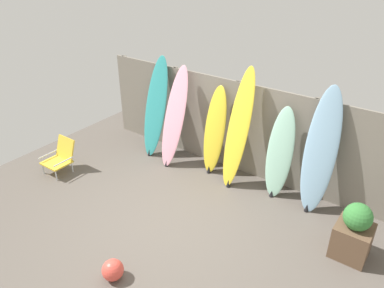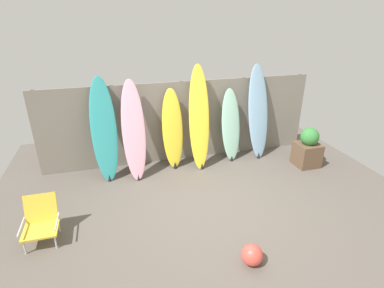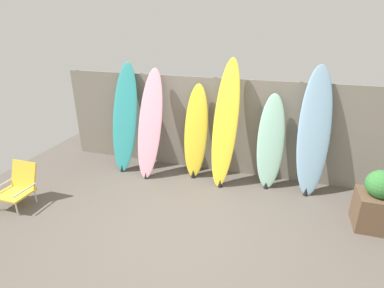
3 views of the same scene
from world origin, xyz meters
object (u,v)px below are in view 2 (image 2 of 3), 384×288
object	(u,v)px
surfboard_teal_0	(104,130)
surfboard_pink_1	(134,131)
surfboard_yellow_2	(173,130)
surfboard_yellow_3	(199,119)
surfboard_skyblue_5	(258,113)
beach_ball	(252,255)
beach_chair	(41,220)
planter_box	(308,149)
surfboard_seafoam_4	(231,126)

from	to	relation	value
surfboard_teal_0	surfboard_pink_1	world-z (taller)	surfboard_teal_0
surfboard_yellow_2	surfboard_yellow_3	bearing A→B (deg)	-11.16
surfboard_pink_1	surfboard_skyblue_5	xyz separation A→B (m)	(2.82, 0.17, 0.08)
surfboard_skyblue_5	beach_ball	world-z (taller)	surfboard_skyblue_5
surfboard_teal_0	surfboard_skyblue_5	distance (m)	3.39
beach_chair	surfboard_pink_1	bearing A→B (deg)	59.51
surfboard_teal_0	surfboard_yellow_3	bearing A→B (deg)	-1.10
surfboard_yellow_2	surfboard_teal_0	bearing A→B (deg)	-177.04
surfboard_yellow_3	surfboard_skyblue_5	world-z (taller)	surfboard_yellow_3
surfboard_skyblue_5	beach_ball	xyz separation A→B (m)	(-1.58, -3.10, -0.90)
surfboard_pink_1	surfboard_skyblue_5	world-z (taller)	surfboard_skyblue_5
planter_box	surfboard_yellow_3	bearing A→B (deg)	163.35
surfboard_pink_1	planter_box	size ratio (longest dim) A/B	2.22
surfboard_seafoam_4	surfboard_skyblue_5	size ratio (longest dim) A/B	0.77
surfboard_teal_0	surfboard_yellow_2	bearing A→B (deg)	2.96
surfboard_seafoam_4	beach_ball	bearing A→B (deg)	-106.65
beach_ball	beach_chair	bearing A→B (deg)	154.91
surfboard_yellow_2	beach_chair	size ratio (longest dim) A/B	2.63
surfboard_seafoam_4	surfboard_skyblue_5	distance (m)	0.70
surfboard_pink_1	beach_chair	size ratio (longest dim) A/B	2.99
surfboard_teal_0	beach_ball	distance (m)	3.62
surfboard_teal_0	beach_chair	world-z (taller)	surfboard_teal_0
surfboard_seafoam_4	beach_ball	size ratio (longest dim) A/B	5.53
beach_chair	planter_box	distance (m)	5.33
beach_chair	planter_box	world-z (taller)	planter_box
surfboard_teal_0	surfboard_seafoam_4	world-z (taller)	surfboard_teal_0
surfboard_pink_1	surfboard_seafoam_4	xyz separation A→B (m)	(2.16, 0.16, -0.16)
surfboard_yellow_3	surfboard_teal_0	bearing A→B (deg)	178.90
surfboard_teal_0	planter_box	size ratio (longest dim) A/B	2.31
surfboard_seafoam_4	surfboard_yellow_2	bearing A→B (deg)	179.45
beach_chair	beach_ball	world-z (taller)	beach_chair
surfboard_seafoam_4	beach_ball	xyz separation A→B (m)	(-0.92, -3.08, -0.66)
surfboard_skyblue_5	beach_chair	bearing A→B (deg)	-157.80
surfboard_seafoam_4	surfboard_skyblue_5	world-z (taller)	surfboard_skyblue_5
surfboard_yellow_3	surfboard_yellow_2	bearing A→B (deg)	168.84
surfboard_yellow_2	surfboard_seafoam_4	size ratio (longest dim) A/B	1.05
surfboard_teal_0	surfboard_yellow_3	size ratio (longest dim) A/B	0.93
surfboard_pink_1	surfboard_skyblue_5	bearing A→B (deg)	3.51
surfboard_skyblue_5	surfboard_yellow_2	bearing A→B (deg)	-179.91
surfboard_teal_0	surfboard_skyblue_5	xyz separation A→B (m)	(3.39, 0.08, 0.05)
surfboard_yellow_3	planter_box	distance (m)	2.48
surfboard_yellow_2	beach_ball	xyz separation A→B (m)	(0.41, -3.10, -0.70)
surfboard_yellow_2	surfboard_yellow_3	size ratio (longest dim) A/B	0.79
surfboard_seafoam_4	surfboard_teal_0	bearing A→B (deg)	-178.75
surfboard_pink_1	surfboard_seafoam_4	size ratio (longest dim) A/B	1.20
surfboard_yellow_3	beach_ball	world-z (taller)	surfboard_yellow_3
surfboard_pink_1	beach_ball	size ratio (longest dim) A/B	6.62
surfboard_yellow_3	surfboard_skyblue_5	bearing A→B (deg)	4.49
surfboard_teal_0	surfboard_yellow_3	world-z (taller)	surfboard_yellow_3
surfboard_yellow_3	beach_ball	size ratio (longest dim) A/B	7.40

